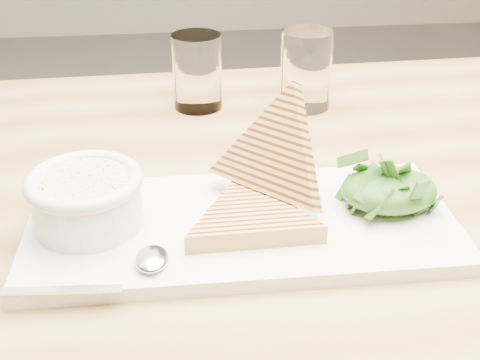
{
  "coord_description": "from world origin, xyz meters",
  "views": [
    {
      "loc": [
        -0.05,
        -0.79,
        1.08
      ],
      "look_at": [
        0.01,
        -0.27,
        0.78
      ],
      "focal_mm": 45.0,
      "sensor_mm": 36.0,
      "label": 1
    }
  ],
  "objects": [
    {
      "name": "glass_near",
      "position": [
        -0.01,
        0.05,
        0.79
      ],
      "size": [
        0.07,
        0.07,
        0.11
      ],
      "primitive_type": "cylinder",
      "color": "white",
      "rests_on": "table_top"
    },
    {
      "name": "bowl_rim",
      "position": [
        -0.14,
        -0.28,
        0.8
      ],
      "size": [
        0.11,
        0.11,
        0.01
      ],
      "primitive_type": "torus",
      "color": "white",
      "rests_on": "soup_bowl"
    },
    {
      "name": "table_top",
      "position": [
        -0.08,
        -0.22,
        0.71
      ],
      "size": [
        1.29,
        0.88,
        0.04
      ],
      "primitive_type": "cube",
      "rotation": [
        0.0,
        0.0,
        0.03
      ],
      "color": "#A7854B",
      "rests_on": "ground"
    },
    {
      "name": "table_leg_br",
      "position": [
        0.51,
        0.15,
        0.35
      ],
      "size": [
        0.06,
        0.06,
        0.69
      ],
      "primitive_type": "cylinder",
      "color": "#A7854B",
      "rests_on": "ground"
    },
    {
      "name": "arugula_pile",
      "position": [
        0.17,
        -0.28,
        0.77
      ],
      "size": [
        0.11,
        0.1,
        0.05
      ],
      "primitive_type": null,
      "color": "#3A711D",
      "rests_on": "platter"
    },
    {
      "name": "sandwich_flat",
      "position": [
        0.02,
        -0.3,
        0.76
      ],
      "size": [
        0.16,
        0.16,
        0.02
      ],
      "primitive_type": null,
      "rotation": [
        0.0,
        0.0,
        0.02
      ],
      "color": "#C99547",
      "rests_on": "platter"
    },
    {
      "name": "sandwich_lean",
      "position": [
        0.05,
        -0.25,
        0.8
      ],
      "size": [
        0.22,
        0.22,
        0.18
      ],
      "primitive_type": null,
      "rotation": [
        1.07,
        0.0,
        -0.77
      ],
      "color": "#C99547",
      "rests_on": "sandwich_flat"
    },
    {
      "name": "glass_far",
      "position": [
        0.15,
        0.03,
        0.79
      ],
      "size": [
        0.08,
        0.08,
        0.11
      ],
      "primitive_type": "cylinder",
      "color": "white",
      "rests_on": "table_top"
    },
    {
      "name": "soup",
      "position": [
        -0.14,
        -0.28,
        0.79
      ],
      "size": [
        0.09,
        0.09,
        0.01
      ],
      "primitive_type": "cylinder",
      "color": "beige",
      "rests_on": "soup_bowl"
    },
    {
      "name": "spoon_handle",
      "position": [
        -0.15,
        -0.38,
        0.75
      ],
      "size": [
        0.1,
        0.02,
        0.0
      ],
      "primitive_type": "cube",
      "rotation": [
        0.0,
        0.0,
        -0.08
      ],
      "color": "silver",
      "rests_on": "platter"
    },
    {
      "name": "platter",
      "position": [
        0.01,
        -0.29,
        0.74
      ],
      "size": [
        0.43,
        0.2,
        0.02
      ],
      "primitive_type": "cube",
      "rotation": [
        0.0,
        0.0,
        -0.01
      ],
      "color": "white",
      "rests_on": "table_top"
    },
    {
      "name": "soup_bowl",
      "position": [
        -0.14,
        -0.28,
        0.77
      ],
      "size": [
        0.11,
        0.11,
        0.04
      ],
      "primitive_type": "cylinder",
      "color": "white",
      "rests_on": "platter"
    },
    {
      "name": "spoon_bowl",
      "position": [
        -0.08,
        -0.35,
        0.75
      ],
      "size": [
        0.03,
        0.04,
        0.01
      ],
      "primitive_type": "ellipsoid",
      "rotation": [
        0.0,
        0.0,
        -0.08
      ],
      "color": "silver",
      "rests_on": "platter"
    },
    {
      "name": "salad_base",
      "position": [
        0.17,
        -0.28,
        0.77
      ],
      "size": [
        0.1,
        0.08,
        0.04
      ],
      "primitive_type": "ellipsoid",
      "color": "#174816",
      "rests_on": "platter"
    }
  ]
}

